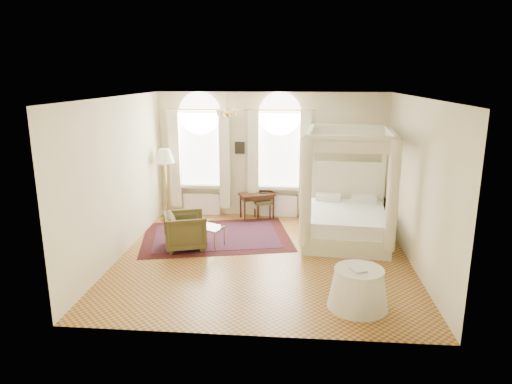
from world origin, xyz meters
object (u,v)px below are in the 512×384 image
(canopy_bed, at_px, (346,216))
(floor_lamp, at_px, (165,160))
(side_table, at_px, (358,288))
(stool, at_px, (262,203))
(coffee_table, at_px, (209,228))
(nightstand, at_px, (374,209))
(writing_desk, at_px, (257,197))
(armchair, at_px, (185,231))

(canopy_bed, bearing_deg, floor_lamp, 166.29)
(floor_lamp, bearing_deg, side_table, -44.35)
(stool, height_order, coffee_table, stool)
(canopy_bed, distance_m, stool, 2.53)
(nightstand, relative_size, floor_lamp, 0.34)
(side_table, bearing_deg, nightstand, 77.85)
(stool, height_order, floor_lamp, floor_lamp)
(canopy_bed, distance_m, writing_desk, 2.64)
(nightstand, distance_m, armchair, 5.02)
(side_table, bearing_deg, writing_desk, 113.71)
(writing_desk, relative_size, stool, 1.84)
(canopy_bed, height_order, nightstand, canopy_bed)
(writing_desk, relative_size, armchair, 1.16)
(nightstand, xyz_separation_m, stool, (-2.92, 0.00, 0.09))
(floor_lamp, height_order, side_table, floor_lamp)
(coffee_table, bearing_deg, nightstand, 28.19)
(nightstand, height_order, writing_desk, writing_desk)
(writing_desk, height_order, armchair, armchair)
(armchair, bearing_deg, canopy_bed, -95.60)
(nightstand, bearing_deg, armchair, -152.49)
(canopy_bed, height_order, armchair, canopy_bed)
(nightstand, bearing_deg, floor_lamp, -175.81)
(floor_lamp, relative_size, side_table, 1.92)
(stool, xyz_separation_m, coffee_table, (-1.04, -2.13, -0.01))
(canopy_bed, xyz_separation_m, stool, (-2.03, 1.50, -0.16))
(coffee_table, relative_size, side_table, 0.80)
(canopy_bed, distance_m, coffee_table, 3.15)
(canopy_bed, height_order, writing_desk, canopy_bed)
(floor_lamp, bearing_deg, writing_desk, 9.64)
(coffee_table, bearing_deg, writing_desk, 67.11)
(writing_desk, distance_m, coffee_table, 2.31)
(canopy_bed, relative_size, stool, 4.60)
(floor_lamp, bearing_deg, stool, 9.08)
(nightstand, xyz_separation_m, armchair, (-4.45, -2.32, 0.08))
(armchair, bearing_deg, floor_lamp, 7.75)
(side_table, bearing_deg, coffee_table, 139.08)
(canopy_bed, bearing_deg, coffee_table, -168.44)
(floor_lamp, bearing_deg, coffee_table, -50.32)
(writing_desk, distance_m, side_table, 5.13)
(canopy_bed, height_order, stool, canopy_bed)
(nightstand, height_order, armchair, armchair)
(nightstand, height_order, side_table, side_table)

